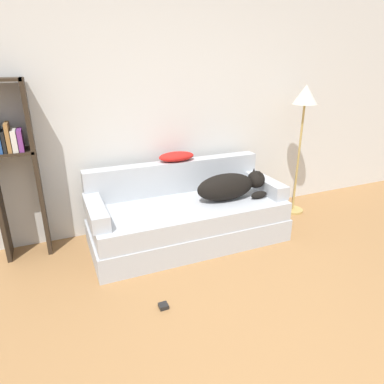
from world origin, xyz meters
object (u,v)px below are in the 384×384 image
(throw_pillow, at_px, (176,156))
(floor_lamp, at_px, (304,108))
(dog, at_px, (230,186))
(couch, at_px, (188,222))
(laptop, at_px, (169,208))
(bookshelf, at_px, (13,161))
(power_adapter, at_px, (163,306))

(throw_pillow, height_order, floor_lamp, floor_lamp)
(dog, bearing_deg, throw_pillow, 133.92)
(throw_pillow, bearing_deg, couch, -93.21)
(laptop, xyz_separation_m, floor_lamp, (1.66, 0.23, 0.80))
(bookshelf, relative_size, floor_lamp, 1.07)
(laptop, distance_m, power_adapter, 0.97)
(couch, bearing_deg, power_adapter, -122.83)
(couch, distance_m, laptop, 0.32)
(laptop, height_order, floor_lamp, floor_lamp)
(power_adapter, bearing_deg, floor_lamp, 27.43)
(power_adapter, bearing_deg, dog, 39.10)
(dog, relative_size, floor_lamp, 0.51)
(bookshelf, distance_m, floor_lamp, 2.95)
(dog, xyz_separation_m, bookshelf, (-1.91, 0.45, 0.36))
(throw_pillow, distance_m, bookshelf, 1.50)
(laptop, relative_size, floor_lamp, 0.21)
(throw_pillow, bearing_deg, bookshelf, 179.17)
(dog, relative_size, throw_pillow, 1.99)
(couch, relative_size, power_adapter, 28.75)
(bookshelf, relative_size, power_adapter, 23.87)
(laptop, bearing_deg, throw_pillow, 60.83)
(dog, height_order, power_adapter, dog)
(laptop, height_order, throw_pillow, throw_pillow)
(floor_lamp, bearing_deg, laptop, -172.08)
(laptop, bearing_deg, bookshelf, 161.43)
(power_adapter, bearing_deg, throw_pillow, 64.63)
(couch, distance_m, floor_lamp, 1.78)
(dog, xyz_separation_m, power_adapter, (-0.99, -0.80, -0.53))
(throw_pillow, height_order, bookshelf, bookshelf)
(dog, height_order, throw_pillow, throw_pillow)
(couch, xyz_separation_m, laptop, (-0.22, -0.06, 0.22))
(laptop, height_order, bookshelf, bookshelf)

